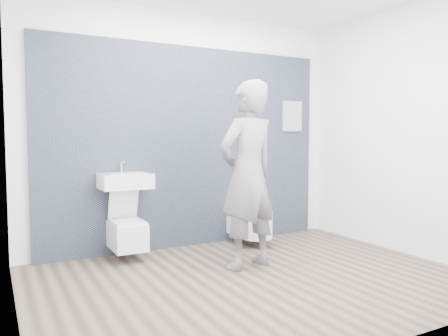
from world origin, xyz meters
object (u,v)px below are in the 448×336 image
toilet_square (127,233)px  toilet_rounded (252,223)px  washbasin (125,181)px  visitor (248,175)px

toilet_square → toilet_rounded: toilet_square is taller
washbasin → visitor: 1.34m
toilet_rounded → visitor: size_ratio=0.33×
washbasin → toilet_rounded: 1.65m
washbasin → toilet_square: washbasin is taller
toilet_rounded → visitor: visitor is taller
washbasin → toilet_rounded: (1.54, -0.12, -0.58)m
washbasin → toilet_square: bearing=-90.0°
toilet_rounded → visitor: bearing=-124.7°
toilet_rounded → washbasin: bearing=175.7°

